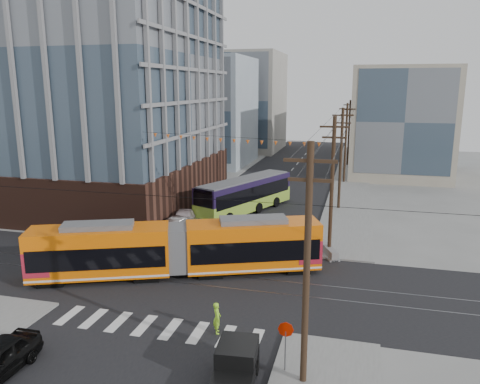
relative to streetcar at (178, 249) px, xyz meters
name	(u,v)px	position (x,y,z in m)	size (l,w,h in m)	color
ground	(178,304)	(1.63, -4.31, -1.95)	(160.00, 160.00, 0.00)	slate
office_building	(68,76)	(-20.37, 18.69, 12.35)	(30.00, 25.00, 28.60)	#381E16
bg_bldg_nw_near	(197,111)	(-15.37, 47.69, 7.05)	(18.00, 16.00, 18.00)	#8C99A5
bg_bldg_ne_near	(400,123)	(17.63, 43.69, 6.05)	(14.00, 14.00, 16.00)	gray
bg_bldg_nw_far	(242,102)	(-12.37, 67.69, 8.05)	(16.00, 18.00, 20.00)	gray
bg_bldg_ne_far	(403,120)	(19.63, 63.69, 5.05)	(16.00, 16.00, 14.00)	#8C99A5
utility_pole_near	(307,269)	(10.13, -10.31, 3.55)	(0.30, 0.30, 11.00)	black
utility_pole_far	(349,133)	(10.13, 51.69, 3.55)	(0.30, 0.30, 11.00)	black
streetcar	(178,249)	(0.00, 0.00, 0.00)	(20.25, 2.85, 3.90)	#E96306
city_bus	(245,195)	(0.46, 17.92, -0.07)	(2.87, 13.25, 3.76)	#1B1031
pickup_truck	(232,378)	(7.25, -11.96, -1.11)	(1.78, 4.98, 1.69)	black
parked_car_silver	(183,223)	(-3.58, 9.98, -1.25)	(1.49, 4.27, 1.41)	#B6B6B6
parked_car_white	(186,216)	(-4.07, 12.06, -1.19)	(2.14, 5.26, 1.53)	silver
parked_car_grey	(215,198)	(-3.80, 20.65, -1.31)	(2.13, 4.62, 1.28)	slate
pedestrian	(217,318)	(5.05, -7.03, -1.06)	(0.65, 0.42, 1.78)	#93D928
stop_sign	(285,350)	(9.22, -9.77, -0.73)	(0.74, 0.74, 2.44)	#AA1400
jersey_barrier	(327,250)	(9.93, 6.97, -1.58)	(0.84, 3.72, 0.74)	slate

